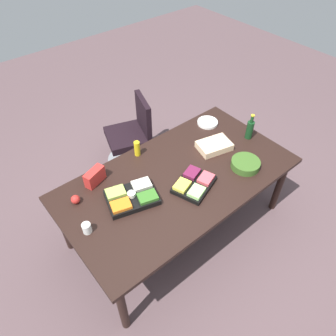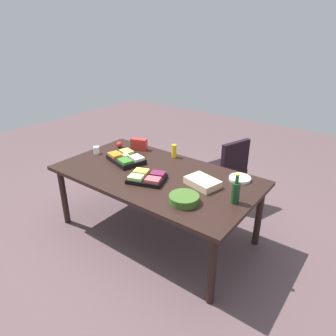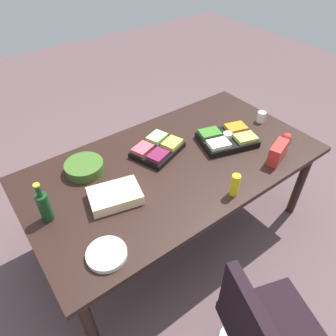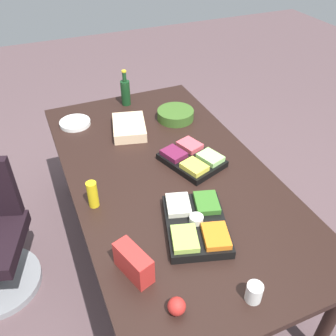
# 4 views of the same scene
# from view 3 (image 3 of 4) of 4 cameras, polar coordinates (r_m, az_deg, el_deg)

# --- Properties ---
(ground_plane) EXTENTS (10.00, 10.00, 0.00)m
(ground_plane) POSITION_cam_3_polar(r_m,az_deg,el_deg) (2.80, 1.04, -10.80)
(ground_plane) COLOR brown
(conference_table) EXTENTS (2.16, 1.17, 0.75)m
(conference_table) POSITION_cam_3_polar(r_m,az_deg,el_deg) (2.30, 1.25, -0.14)
(conference_table) COLOR black
(conference_table) RESTS_ON ground
(paper_plate_stack) EXTENTS (0.25, 0.25, 0.03)m
(paper_plate_stack) POSITION_cam_3_polar(r_m,az_deg,el_deg) (1.74, -11.25, -15.29)
(paper_plate_stack) COLOR white
(paper_plate_stack) RESTS_ON conference_table
(veggie_tray) EXTENTS (0.49, 0.41, 0.09)m
(veggie_tray) POSITION_cam_3_polar(r_m,az_deg,el_deg) (2.47, 10.83, 5.38)
(veggie_tray) COLOR black
(veggie_tray) RESTS_ON conference_table
(salad_bowl) EXTENTS (0.33, 0.33, 0.07)m
(salad_bowl) POSITION_cam_3_polar(r_m,az_deg,el_deg) (2.23, -15.16, 0.14)
(salad_bowl) COLOR #3A5F22
(salad_bowl) RESTS_ON conference_table
(apple_red) EXTENTS (0.08, 0.08, 0.08)m
(apple_red) POSITION_cam_3_polar(r_m,az_deg,el_deg) (2.61, 21.05, 5.22)
(apple_red) COLOR red
(apple_red) RESTS_ON conference_table
(paper_cup) EXTENTS (0.08, 0.08, 0.09)m
(paper_cup) POSITION_cam_3_polar(r_m,az_deg,el_deg) (2.80, 16.81, 9.02)
(paper_cup) COLOR white
(paper_cup) RESTS_ON conference_table
(sheet_cake) EXTENTS (0.36, 0.29, 0.07)m
(sheet_cake) POSITION_cam_3_polar(r_m,az_deg,el_deg) (1.98, -9.73, -5.08)
(sheet_cake) COLOR beige
(sheet_cake) RESTS_ON conference_table
(chip_bag_red) EXTENTS (0.22, 0.14, 0.14)m
(chip_bag_red) POSITION_cam_3_polar(r_m,az_deg,el_deg) (2.37, 19.56, 2.74)
(chip_bag_red) COLOR red
(chip_bag_red) RESTS_ON conference_table
(mustard_bottle) EXTENTS (0.07, 0.07, 0.16)m
(mustard_bottle) POSITION_cam_3_polar(r_m,az_deg,el_deg) (2.01, 12.23, -3.06)
(mustard_bottle) COLOR yellow
(mustard_bottle) RESTS_ON conference_table
(fruit_platter) EXTENTS (0.43, 0.38, 0.07)m
(fruit_platter) POSITION_cam_3_polar(r_m,az_deg,el_deg) (2.33, -1.93, 3.61)
(fruit_platter) COLOR black
(fruit_platter) RESTS_ON conference_table
(wine_bottle) EXTENTS (0.08, 0.08, 0.28)m
(wine_bottle) POSITION_cam_3_polar(r_m,az_deg,el_deg) (1.93, -21.83, -6.54)
(wine_bottle) COLOR #143B1C
(wine_bottle) RESTS_ON conference_table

